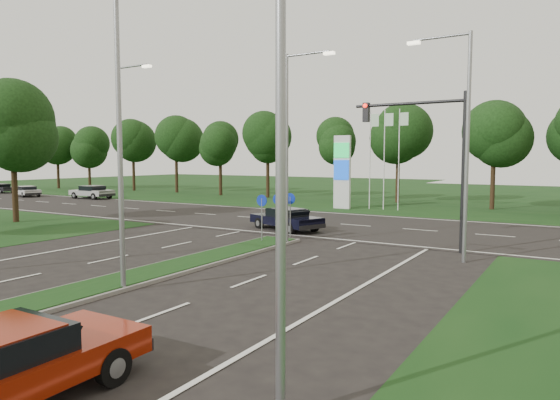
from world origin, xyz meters
The scene contains 17 objects.
verge_far centered at (0.00, 55.00, 0.00)m, with size 160.00×50.00×0.02m, color #123311.
cross_road centered at (0.00, 24.00, 0.00)m, with size 160.00×12.00×0.02m, color black.
median_kerb centered at (0.00, 4.00, 0.06)m, with size 2.00×26.00×0.12m, color slate.
streetlight_median_near centered at (1.00, 6.00, 5.08)m, with size 2.53×0.22×9.00m.
streetlight_median_far centered at (1.00, 16.00, 5.08)m, with size 2.53×0.22×9.00m.
streetlight_left_far centered at (-8.30, 14.00, 5.08)m, with size 2.53×0.22×9.00m.
streetlight_right_far centered at (8.80, 16.00, 5.08)m, with size 2.53×0.22×9.00m.
streetlight_right_near centered at (8.80, 2.00, 5.08)m, with size 2.53×0.22×9.00m.
traffic_signal centered at (7.19, 18.00, 4.65)m, with size 5.10×0.42×7.00m.
median_signs centered at (0.00, 16.40, 1.71)m, with size 1.16×1.76×2.38m.
gas_pylon centered at (-3.79, 33.05, 3.20)m, with size 5.80×1.26×8.00m.
tree_left_far centered at (-17.90, 13.93, 6.11)m, with size 5.20×5.20×8.86m.
treeline_far centered at (0.10, 39.93, 6.83)m, with size 6.00×6.00×9.90m.
navy_sedan centered at (-1.59, 19.99, 0.68)m, with size 4.98×3.42×1.27m.
far_car_a centered at (-30.21, 29.00, 0.73)m, with size 4.74×2.10×1.36m.
far_car_b centered at (-38.63, 27.17, 0.62)m, with size 4.31×2.62×1.16m.
far_car_c centered at (-46.96, 29.00, 0.59)m, with size 3.90×1.78×1.11m.
Camera 1 is at (12.96, -4.50, 4.11)m, focal length 32.00 mm.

